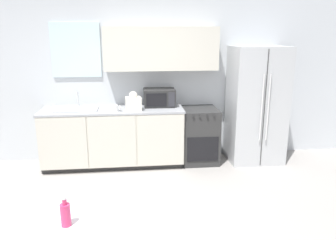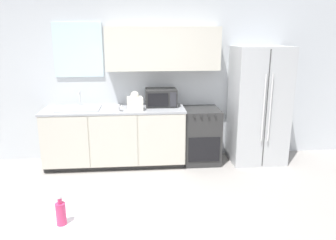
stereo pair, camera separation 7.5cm
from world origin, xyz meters
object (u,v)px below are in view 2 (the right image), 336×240
object	(u,v)px
refrigerator	(258,105)
drink_bottle	(61,213)
oven_range	(201,135)
microwave	(161,97)
dining_table	(99,233)
coffee_mug	(117,108)

from	to	relation	value
refrigerator	drink_bottle	bearing A→B (deg)	-129.61
refrigerator	oven_range	bearing A→B (deg)	178.41
microwave	refrigerator	bearing A→B (deg)	-4.55
oven_range	microwave	world-z (taller)	microwave
microwave	oven_range	bearing A→B (deg)	-8.77
refrigerator	microwave	distance (m)	1.56
refrigerator	dining_table	bearing A→B (deg)	-127.59
refrigerator	microwave	world-z (taller)	refrigerator
oven_range	drink_bottle	size ratio (longest dim) A/B	4.08
oven_range	refrigerator	distance (m)	1.04
coffee_mug	drink_bottle	size ratio (longest dim) A/B	0.58
coffee_mug	drink_bottle	xyz separation A→B (m)	(-0.21, -2.76, -0.10)
coffee_mug	dining_table	distance (m)	2.70
refrigerator	coffee_mug	size ratio (longest dim) A/B	14.87
refrigerator	drink_bottle	world-z (taller)	refrigerator
refrigerator	microwave	xyz separation A→B (m)	(-1.55, 0.12, 0.13)
drink_bottle	microwave	bearing A→B (deg)	73.92
refrigerator	dining_table	xyz separation A→B (m)	(-2.21, -2.87, -0.28)
coffee_mug	oven_range	bearing A→B (deg)	9.37
dining_table	oven_range	bearing A→B (deg)	65.98
oven_range	dining_table	world-z (taller)	oven_range
microwave	dining_table	distance (m)	3.09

